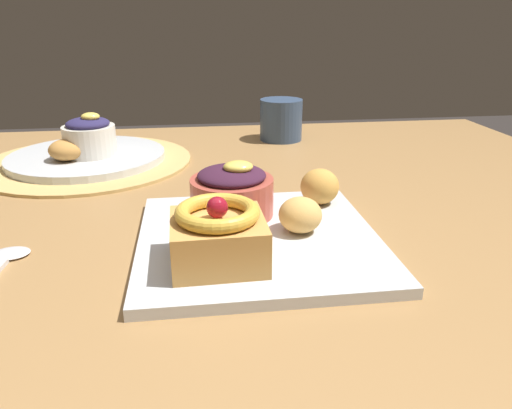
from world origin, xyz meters
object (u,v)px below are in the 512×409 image
(cake_slice, at_px, (218,234))
(fritter_middle, at_px, (300,215))
(berry_ramekin, at_px, (232,191))
(back_plate, at_px, (87,157))
(fritter_front, at_px, (320,186))
(front_plate, at_px, (258,240))
(coffee_mug, at_px, (281,120))
(back_pastry, at_px, (67,150))
(back_ramekin, at_px, (89,136))

(cake_slice, relative_size, fritter_middle, 1.90)
(berry_ramekin, relative_size, back_plate, 0.38)
(fritter_front, bearing_deg, cake_slice, -134.24)
(fritter_middle, bearing_deg, berry_ramekin, 139.75)
(front_plate, distance_m, fritter_front, 0.13)
(back_plate, height_order, coffee_mug, coffee_mug)
(cake_slice, height_order, fritter_middle, cake_slice)
(berry_ramekin, bearing_deg, back_pastry, 134.14)
(fritter_front, bearing_deg, fritter_middle, -117.92)
(coffee_mug, bearing_deg, back_ramekin, -159.41)
(fritter_middle, bearing_deg, back_ramekin, 130.04)
(cake_slice, xyz_separation_m, coffee_mug, (0.16, 0.53, -0.00))
(front_plate, relative_size, back_plate, 0.99)
(fritter_front, relative_size, back_plate, 0.19)
(back_ramekin, height_order, coffee_mug, back_ramekin)
(front_plate, height_order, fritter_front, fritter_front)
(berry_ramekin, distance_m, back_ramekin, 0.35)
(front_plate, bearing_deg, berry_ramekin, 110.32)
(back_pastry, bearing_deg, front_plate, -49.58)
(cake_slice, xyz_separation_m, fritter_front, (0.14, 0.14, -0.01))
(cake_slice, height_order, back_ramekin, back_ramekin)
(fritter_middle, bearing_deg, coffee_mug, 82.20)
(cake_slice, relative_size, coffee_mug, 1.09)
(cake_slice, xyz_separation_m, back_ramekin, (-0.19, 0.40, 0.01))
(cake_slice, distance_m, berry_ramekin, 0.12)
(cake_slice, distance_m, coffee_mug, 0.55)
(fritter_front, relative_size, back_ramekin, 0.57)
(cake_slice, bearing_deg, berry_ramekin, 78.65)
(cake_slice, bearing_deg, back_pastry, 120.81)
(fritter_front, bearing_deg, back_pastry, 147.19)
(cake_slice, height_order, back_pastry, cake_slice)
(front_plate, relative_size, berry_ramekin, 2.62)
(fritter_middle, relative_size, back_ramekin, 0.56)
(front_plate, xyz_separation_m, cake_slice, (-0.05, -0.06, 0.04))
(back_pastry, bearing_deg, fritter_front, -32.81)
(front_plate, xyz_separation_m, back_pastry, (-0.27, 0.32, 0.03))
(front_plate, relative_size, cake_slice, 2.84)
(cake_slice, relative_size, back_ramekin, 1.07)
(front_plate, distance_m, cake_slice, 0.08)
(fritter_front, bearing_deg, back_ramekin, 141.85)
(back_ramekin, bearing_deg, back_plate, 134.40)
(front_plate, xyz_separation_m, back_plate, (-0.25, 0.35, 0.01))
(coffee_mug, bearing_deg, back_pastry, -157.63)
(back_plate, height_order, back_pastry, back_pastry)
(berry_ramekin, height_order, fritter_middle, berry_ramekin)
(coffee_mug, bearing_deg, fritter_middle, -97.80)
(cake_slice, relative_size, back_plate, 0.35)
(back_pastry, bearing_deg, coffee_mug, 22.37)
(coffee_mug, bearing_deg, back_plate, -161.43)
(berry_ramekin, xyz_separation_m, fritter_middle, (0.07, -0.06, -0.01))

